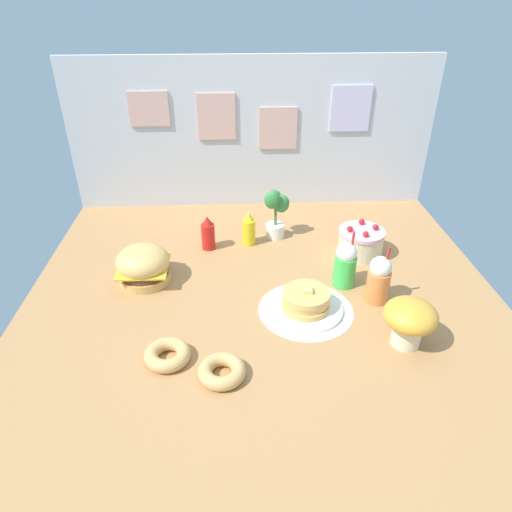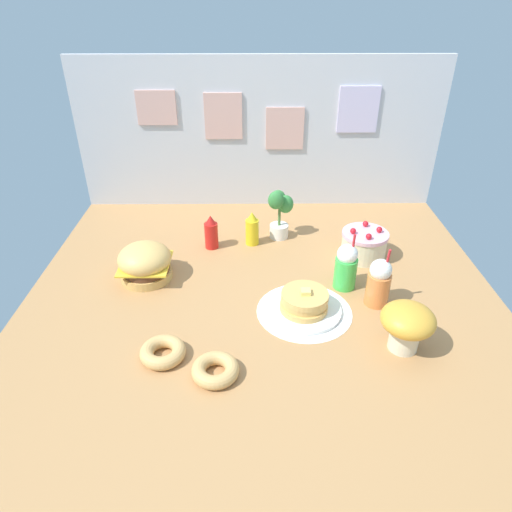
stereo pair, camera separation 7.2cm
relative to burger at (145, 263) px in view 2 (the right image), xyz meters
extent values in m
cube|color=#B27F4C|center=(0.54, -0.19, -0.09)|extent=(2.08, 2.03, 0.02)
cube|color=silver|center=(0.54, 0.82, 0.35)|extent=(2.08, 0.03, 0.86)
cube|color=#D8A599|center=(-0.03, 0.80, 0.50)|extent=(0.22, 0.01, 0.19)
cube|color=#D8A599|center=(0.33, 0.80, 0.45)|extent=(0.21, 0.01, 0.25)
cube|color=#D8A599|center=(0.68, 0.80, 0.39)|extent=(0.21, 0.01, 0.24)
cube|color=silver|center=(1.08, 0.80, 0.49)|extent=(0.22, 0.01, 0.25)
cylinder|color=white|center=(0.71, -0.26, -0.08)|extent=(0.40, 0.40, 0.00)
cylinder|color=#DBA859|center=(0.00, 0.00, -0.06)|extent=(0.24, 0.24, 0.04)
cylinder|color=#59331E|center=(0.00, 0.00, -0.03)|extent=(0.22, 0.22, 0.03)
cube|color=yellow|center=(0.00, 0.00, -0.01)|extent=(0.22, 0.22, 0.01)
ellipsoid|color=#E5B260|center=(0.00, 0.00, 0.02)|extent=(0.24, 0.24, 0.14)
cylinder|color=white|center=(0.71, -0.26, -0.07)|extent=(0.31, 0.31, 0.01)
cylinder|color=#E0AD5B|center=(0.70, -0.26, -0.05)|extent=(0.20, 0.20, 0.03)
cylinder|color=#E0AD5B|center=(0.71, -0.26, -0.03)|extent=(0.19, 0.19, 0.03)
cylinder|color=#E0AD5B|center=(0.71, -0.26, 0.00)|extent=(0.20, 0.20, 0.03)
cube|color=#F7E072|center=(0.71, -0.26, 0.02)|extent=(0.04, 0.04, 0.02)
cylinder|color=beige|center=(1.04, 0.18, -0.02)|extent=(0.22, 0.22, 0.12)
cylinder|color=#F2B2C6|center=(1.04, 0.18, 0.04)|extent=(0.23, 0.23, 0.02)
sphere|color=red|center=(1.11, 0.18, 0.07)|extent=(0.03, 0.03, 0.03)
sphere|color=red|center=(1.06, 0.24, 0.07)|extent=(0.03, 0.03, 0.03)
sphere|color=red|center=(0.98, 0.17, 0.07)|extent=(0.03, 0.03, 0.03)
sphere|color=red|center=(1.04, 0.11, 0.07)|extent=(0.03, 0.03, 0.03)
cylinder|color=red|center=(0.28, 0.28, -0.01)|extent=(0.07, 0.07, 0.14)
cone|color=red|center=(0.28, 0.28, 0.08)|extent=(0.06, 0.06, 0.05)
cylinder|color=yellow|center=(0.49, 0.32, -0.01)|extent=(0.07, 0.07, 0.14)
cone|color=yellow|center=(0.49, 0.32, 0.08)|extent=(0.06, 0.06, 0.05)
cylinder|color=green|center=(0.91, -0.08, -0.01)|extent=(0.10, 0.10, 0.15)
sphere|color=white|center=(0.91, -0.08, 0.09)|extent=(0.09, 0.09, 0.09)
cylinder|color=red|center=(0.92, -0.08, 0.12)|extent=(0.01, 0.03, 0.15)
cylinder|color=orange|center=(1.02, -0.20, -0.01)|extent=(0.10, 0.10, 0.15)
sphere|color=white|center=(1.02, -0.20, 0.09)|extent=(0.09, 0.09, 0.09)
cylinder|color=red|center=(1.04, -0.20, 0.12)|extent=(0.01, 0.03, 0.15)
torus|color=tan|center=(0.16, -0.52, -0.06)|extent=(0.17, 0.17, 0.05)
torus|color=#F2E5C6|center=(0.16, -0.52, -0.05)|extent=(0.16, 0.16, 0.04)
torus|color=tan|center=(0.36, -0.61, -0.06)|extent=(0.17, 0.17, 0.05)
torus|color=brown|center=(0.36, -0.61, -0.05)|extent=(0.16, 0.16, 0.04)
cylinder|color=white|center=(0.63, 0.38, -0.05)|extent=(0.10, 0.10, 0.07)
cylinder|color=#4C7238|center=(0.63, 0.38, 0.05)|extent=(0.01, 0.01, 0.13)
ellipsoid|color=#38843D|center=(0.67, 0.39, 0.11)|extent=(0.08, 0.05, 0.10)
ellipsoid|color=#38843D|center=(0.63, 0.42, 0.13)|extent=(0.08, 0.05, 0.10)
ellipsoid|color=#38843D|center=(0.61, 0.36, 0.14)|extent=(0.08, 0.05, 0.10)
cylinder|color=beige|center=(1.06, -0.48, -0.04)|extent=(0.11, 0.11, 0.09)
ellipsoid|color=gold|center=(1.06, -0.48, 0.05)|extent=(0.20, 0.20, 0.11)
camera|label=1|loc=(0.42, -1.76, 1.11)|focal=31.89mm
camera|label=2|loc=(0.49, -1.76, 1.11)|focal=31.89mm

